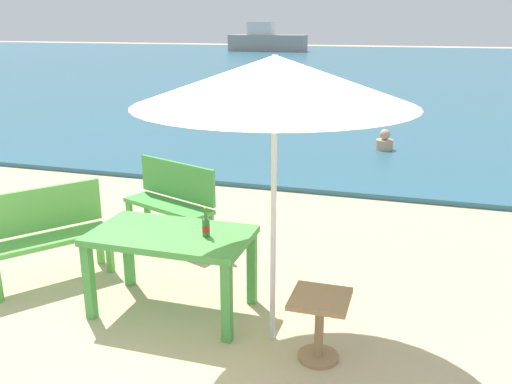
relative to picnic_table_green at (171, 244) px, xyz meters
name	(u,v)px	position (x,y,z in m)	size (l,w,h in m)	color
sea_water	(399,67)	(0.43, 28.85, -0.61)	(120.00, 50.00, 0.08)	#2D6075
picnic_table_green	(171,244)	(0.00, 0.00, 0.00)	(1.40, 0.80, 0.76)	#4C9E47
beer_bottle_amber	(206,226)	(0.33, 0.01, 0.20)	(0.07, 0.07, 0.26)	#2D662D
patio_umbrella	(275,81)	(0.98, -0.18, 1.47)	(2.10, 2.10, 2.30)	silver
side_table_wood	(320,318)	(1.40, -0.37, -0.30)	(0.44, 0.44, 0.54)	#9E7A51
bench_green_left	(172,197)	(-0.73, 1.55, -0.11)	(1.25, 0.78, 0.95)	#4C9E47
bench_green_right	(46,229)	(-1.47, 0.22, -0.11)	(1.01, 1.18, 0.95)	#60B24C
swimmer_person	(384,142)	(1.33, 6.94, -0.41)	(0.34, 0.34, 0.41)	tan
boat_sailboat	(266,41)	(-11.29, 42.50, 0.29)	(6.56, 1.79, 2.38)	gray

